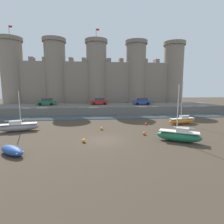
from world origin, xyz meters
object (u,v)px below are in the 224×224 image
at_px(rowboat_midflat_left, 12,150).
at_px(car_quay_east, 99,101).
at_px(car_quay_centre_east, 142,102).
at_px(mooring_buoy_near_channel, 84,141).
at_px(mooring_buoy_near_shore, 102,128).
at_px(sailboat_midflat_right, 179,136).
at_px(mooring_buoy_off_centre, 144,133).
at_px(sailboat_near_channel_left, 19,127).
at_px(mooring_buoy_mid_mud, 146,124).
at_px(car_quay_west, 47,102).
at_px(sailboat_foreground_right, 182,120).

distance_m(rowboat_midflat_left, car_quay_east, 28.30).
bearing_deg(car_quay_centre_east, mooring_buoy_near_channel, -119.60).
height_order(mooring_buoy_near_shore, car_quay_centre_east, car_quay_centre_east).
relative_size(mooring_buoy_near_channel, mooring_buoy_near_shore, 1.02).
xyz_separation_m(sailboat_midflat_right, mooring_buoy_off_centre, (-3.00, 3.08, -0.48)).
xyz_separation_m(mooring_buoy_off_centre, car_quay_east, (-4.88, 21.73, 2.36)).
height_order(sailboat_near_channel_left, car_quay_centre_east, sailboat_near_channel_left).
height_order(mooring_buoy_mid_mud, car_quay_east, car_quay_east).
height_order(rowboat_midflat_left, car_quay_centre_east, car_quay_centre_east).
xyz_separation_m(rowboat_midflat_left, mooring_buoy_mid_mud, (15.57, 10.77, -0.23)).
bearing_deg(car_quay_west, mooring_buoy_off_centre, -51.38).
height_order(mooring_buoy_near_channel, mooring_buoy_near_shore, mooring_buoy_near_channel).
xyz_separation_m(sailboat_midflat_right, mooring_buoy_near_channel, (-10.45, 0.82, -0.47)).
bearing_deg(sailboat_midflat_right, sailboat_near_channel_left, 160.91).
relative_size(sailboat_midflat_right, mooring_buoy_mid_mud, 16.85).
xyz_separation_m(sailboat_midflat_right, mooring_buoy_mid_mud, (-1.04, 8.74, -0.50)).
relative_size(sailboat_near_channel_left, sailboat_midflat_right, 0.86).
distance_m(sailboat_foreground_right, mooring_buoy_off_centre, 10.15).
bearing_deg(rowboat_midflat_left, mooring_buoy_off_centre, 20.58).
xyz_separation_m(mooring_buoy_near_shore, car_quay_centre_east, (10.61, 17.00, 2.37)).
bearing_deg(sailboat_near_channel_left, rowboat_midflat_left, -71.60).
bearing_deg(car_quay_centre_east, car_quay_east, 172.09).
distance_m(mooring_buoy_off_centre, mooring_buoy_near_shore, 6.19).
height_order(mooring_buoy_off_centre, car_quay_west, car_quay_west).
bearing_deg(mooring_buoy_near_channel, mooring_buoy_mid_mud, 40.07).
bearing_deg(mooring_buoy_off_centre, mooring_buoy_near_channel, -163.14).
distance_m(mooring_buoy_mid_mud, mooring_buoy_near_shore, 7.57).
height_order(mooring_buoy_mid_mud, car_quay_centre_east, car_quay_centre_east).
height_order(sailboat_midflat_right, car_quay_centre_east, sailboat_midflat_right).
relative_size(sailboat_near_channel_left, mooring_buoy_off_centre, 13.07).
distance_m(sailboat_midflat_right, mooring_buoy_near_shore, 10.43).
bearing_deg(sailboat_near_channel_left, mooring_buoy_mid_mud, 6.09).
xyz_separation_m(sailboat_near_channel_left, car_quay_west, (-0.73, 17.92, 1.95)).
bearing_deg(car_quay_east, sailboat_midflat_right, -72.37).
relative_size(mooring_buoy_mid_mud, car_quay_centre_east, 0.09).
height_order(car_quay_centre_east, car_quay_east, same).
bearing_deg(sailboat_midflat_right, mooring_buoy_near_shore, 142.21).
bearing_deg(sailboat_near_channel_left, sailboat_midflat_right, -19.09).
bearing_deg(car_quay_west, car_quay_east, 0.58).
xyz_separation_m(mooring_buoy_near_channel, car_quay_east, (2.57, 23.98, 2.36)).
bearing_deg(car_quay_centre_east, rowboat_midflat_left, -126.75).
xyz_separation_m(sailboat_foreground_right, mooring_buoy_near_shore, (-13.42, -2.68, -0.37)).
bearing_deg(car_quay_centre_east, sailboat_midflat_right, -95.78).
relative_size(sailboat_near_channel_left, car_quay_west, 1.32).
distance_m(sailboat_foreground_right, mooring_buoy_near_channel, 17.68).
distance_m(car_quay_centre_east, car_quay_east, 10.35).
bearing_deg(car_quay_east, car_quay_west, -179.42).
xyz_separation_m(sailboat_near_channel_left, sailboat_midflat_right, (19.53, -6.76, 0.06)).
bearing_deg(mooring_buoy_mid_mud, sailboat_midflat_right, -83.21).
xyz_separation_m(sailboat_midflat_right, rowboat_midflat_left, (-16.61, -2.03, -0.27)).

